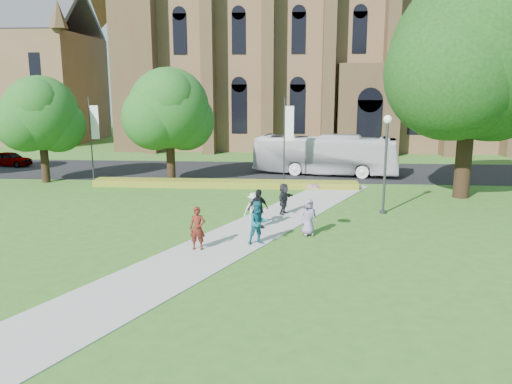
# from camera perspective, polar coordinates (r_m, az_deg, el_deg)

# --- Properties ---
(ground) EXTENTS (160.00, 160.00, 0.00)m
(ground) POSITION_cam_1_polar(r_m,az_deg,el_deg) (21.18, -3.09, -6.38)
(ground) COLOR #355F1C
(ground) RESTS_ON ground
(road) EXTENTS (160.00, 10.00, 0.02)m
(road) POSITION_cam_1_polar(r_m,az_deg,el_deg) (40.58, 0.50, 2.42)
(road) COLOR black
(road) RESTS_ON ground
(footpath) EXTENTS (15.58, 28.54, 0.04)m
(footpath) POSITION_cam_1_polar(r_m,az_deg,el_deg) (22.12, -2.76, -5.53)
(footpath) COLOR #B2B2A8
(footpath) RESTS_ON ground
(flower_hedge) EXTENTS (18.00, 1.40, 0.45)m
(flower_hedge) POSITION_cam_1_polar(r_m,az_deg,el_deg) (34.08, -3.61, 0.96)
(flower_hedge) COLOR #B09B23
(flower_hedge) RESTS_ON ground
(cathedral) EXTENTS (52.60, 18.25, 28.00)m
(cathedral) POSITION_cam_1_polar(r_m,az_deg,el_deg) (60.48, 11.81, 17.57)
(cathedral) COLOR brown
(cathedral) RESTS_ON ground
(building_west) EXTENTS (22.00, 14.00, 18.30)m
(building_west) POSITION_cam_1_polar(r_m,az_deg,el_deg) (72.03, -26.99, 12.58)
(building_west) COLOR brown
(building_west) RESTS_ON ground
(streetlamp) EXTENTS (0.44, 0.44, 5.24)m
(streetlamp) POSITION_cam_1_polar(r_m,az_deg,el_deg) (27.10, 14.64, 4.40)
(streetlamp) COLOR #38383D
(streetlamp) RESTS_ON ground
(large_tree) EXTENTS (9.60, 9.60, 13.20)m
(large_tree) POSITION_cam_1_polar(r_m,az_deg,el_deg) (32.70, 23.49, 13.93)
(large_tree) COLOR #332114
(large_tree) RESTS_ON ground
(street_tree_0) EXTENTS (5.20, 5.20, 7.50)m
(street_tree_0) POSITION_cam_1_polar(r_m,az_deg,el_deg) (38.30, -23.39, 8.23)
(street_tree_0) COLOR #332114
(street_tree_0) RESTS_ON ground
(street_tree_1) EXTENTS (5.60, 5.60, 8.05)m
(street_tree_1) POSITION_cam_1_polar(r_m,az_deg,el_deg) (35.55, -9.91, 9.38)
(street_tree_1) COLOR #332114
(street_tree_1) RESTS_ON ground
(banner_pole_0) EXTENTS (0.70, 0.10, 6.00)m
(banner_pole_0) POSITION_cam_1_polar(r_m,az_deg,el_deg) (35.31, 3.44, 6.53)
(banner_pole_0) COLOR #38383D
(banner_pole_0) RESTS_ON ground
(banner_pole_1) EXTENTS (0.70, 0.10, 6.00)m
(banner_pole_1) POSITION_cam_1_polar(r_m,az_deg,el_deg) (38.17, -18.21, 6.36)
(banner_pole_1) COLOR #38383D
(banner_pole_1) RESTS_ON ground
(tour_coach) EXTENTS (11.40, 4.69, 3.09)m
(tour_coach) POSITION_cam_1_polar(r_m,az_deg,el_deg) (39.05, 7.92, 4.25)
(tour_coach) COLOR white
(tour_coach) RESTS_ON road
(car_0) EXTENTS (3.90, 2.17, 1.25)m
(car_0) POSITION_cam_1_polar(r_m,az_deg,el_deg) (47.97, -26.24, 3.42)
(car_0) COLOR gray
(car_0) RESTS_ON road
(pedestrian_0) EXTENTS (0.66, 0.44, 1.81)m
(pedestrian_0) POSITION_cam_1_polar(r_m,az_deg,el_deg) (20.70, -6.70, -4.14)
(pedestrian_0) COLOR #551B13
(pedestrian_0) RESTS_ON footpath
(pedestrian_1) EXTENTS (1.11, 1.00, 1.87)m
(pedestrian_1) POSITION_cam_1_polar(r_m,az_deg,el_deg) (21.27, 0.26, -3.54)
(pedestrian_1) COLOR #165970
(pedestrian_1) RESTS_ON footpath
(pedestrian_2) EXTENTS (1.23, 1.06, 1.65)m
(pedestrian_2) POSITION_cam_1_polar(r_m,az_deg,el_deg) (24.06, -0.27, -2.00)
(pedestrian_2) COLOR #B9B9B9
(pedestrian_2) RESTS_ON footpath
(pedestrian_3) EXTENTS (1.16, 1.04, 1.90)m
(pedestrian_3) POSITION_cam_1_polar(r_m,az_deg,el_deg) (23.65, 0.24, -1.94)
(pedestrian_3) COLOR black
(pedestrian_3) RESTS_ON footpath
(pedestrian_4) EXTENTS (0.94, 0.76, 1.66)m
(pedestrian_4) POSITION_cam_1_polar(r_m,az_deg,el_deg) (22.75, 6.02, -2.86)
(pedestrian_4) COLOR gray
(pedestrian_4) RESTS_ON footpath
(pedestrian_5) EXTENTS (1.04, 1.60, 1.65)m
(pedestrian_5) POSITION_cam_1_polar(r_m,az_deg,el_deg) (26.42, 3.21, -0.77)
(pedestrian_5) COLOR #25242B
(pedestrian_5) RESTS_ON footpath
(parasol) EXTENTS (0.79, 0.79, 0.60)m
(parasol) POSITION_cam_1_polar(r_m,az_deg,el_deg) (22.60, 6.53, -0.02)
(parasol) COLOR #F1AAAA
(parasol) RESTS_ON pedestrian_4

